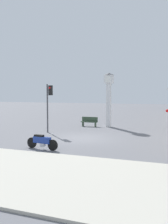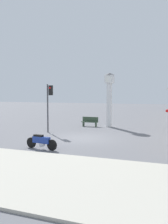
# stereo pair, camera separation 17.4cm
# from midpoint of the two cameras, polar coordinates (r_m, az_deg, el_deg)

# --- Properties ---
(ground_plane) EXTENTS (120.00, 120.00, 0.00)m
(ground_plane) POSITION_cam_midpoint_polar(r_m,az_deg,el_deg) (17.98, -0.54, -5.99)
(ground_plane) COLOR slate
(sidewalk_strip) EXTENTS (36.00, 6.00, 0.10)m
(sidewalk_strip) POSITION_cam_midpoint_polar(r_m,az_deg,el_deg) (10.97, -16.33, -12.63)
(sidewalk_strip) COLOR #BCB7A8
(sidewalk_strip) RESTS_ON ground_plane
(motorcycle) EXTENTS (2.11, 0.51, 0.93)m
(motorcycle) POSITION_cam_midpoint_polar(r_m,az_deg,el_deg) (14.63, -9.93, -6.66)
(motorcycle) COLOR black
(motorcycle) RESTS_ON ground_plane
(clock_tower) EXTENTS (0.95, 0.95, 5.14)m
(clock_tower) POSITION_cam_midpoint_polar(r_m,az_deg,el_deg) (23.90, 5.47, 4.59)
(clock_tower) COLOR white
(clock_tower) RESTS_ON ground_plane
(traffic_light) EXTENTS (0.50, 0.35, 3.95)m
(traffic_light) POSITION_cam_midpoint_polar(r_m,az_deg,el_deg) (20.51, -8.25, 2.90)
(traffic_light) COLOR #47474C
(traffic_light) RESTS_ON ground_plane
(bench) EXTENTS (1.60, 0.44, 0.92)m
(bench) POSITION_cam_midpoint_polar(r_m,az_deg,el_deg) (24.19, 1.04, -2.16)
(bench) COLOR #384C38
(bench) RESTS_ON ground_plane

